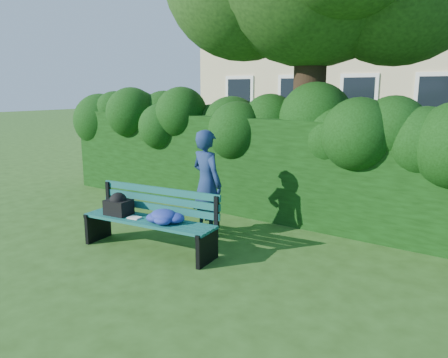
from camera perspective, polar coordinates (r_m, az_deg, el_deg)
The scene contains 4 objects.
ground at distance 6.50m, azimuth -3.13°, elevation -9.11°, with size 80.00×80.00×0.00m, color #294A17.
hedge at distance 8.03m, azimuth 6.69°, elevation 1.54°, with size 10.00×1.00×1.80m.
park_bench at distance 6.41m, azimuth -9.78°, elevation -4.85°, with size 2.12×0.81×0.89m.
man_reading at distance 6.87m, azimuth -2.25°, elevation -0.59°, with size 0.62×0.41×1.69m, color navy.
Camera 1 is at (3.83, -4.72, 2.31)m, focal length 35.00 mm.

